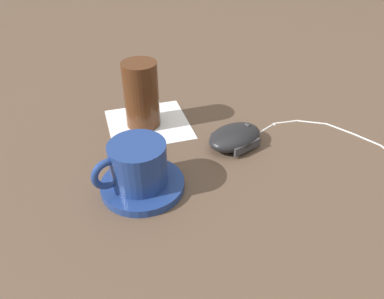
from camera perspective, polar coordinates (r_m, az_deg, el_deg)
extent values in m
plane|color=brown|center=(0.62, -3.95, -0.38)|extent=(3.00, 3.00, 0.00)
cylinder|color=navy|center=(0.55, -7.52, -5.37)|extent=(0.12, 0.12, 0.01)
cylinder|color=navy|center=(0.53, -8.18, -2.14)|extent=(0.08, 0.08, 0.06)
torus|color=navy|center=(0.52, -12.69, -3.64)|extent=(0.02, 0.05, 0.05)
ellipsoid|color=black|center=(0.63, 6.53, 1.91)|extent=(0.09, 0.11, 0.03)
cylinder|color=#38383D|center=(0.65, 8.38, 3.37)|extent=(0.01, 0.01, 0.01)
cube|color=#38383D|center=(0.66, 4.71, 2.82)|extent=(0.02, 0.05, 0.01)
cube|color=#38383D|center=(0.62, 8.41, 0.33)|extent=(0.02, 0.05, 0.01)
cylinder|color=white|center=(0.69, 11.12, 3.16)|extent=(0.02, 0.05, 0.00)
cylinder|color=white|center=(0.72, 14.19, 4.10)|extent=(0.01, 0.05, 0.00)
cylinder|color=white|center=(0.73, 17.92, 4.04)|extent=(0.03, 0.04, 0.00)
cylinder|color=white|center=(0.73, 21.59, 3.04)|extent=(0.05, 0.02, 0.00)
cylinder|color=white|center=(0.72, 25.11, 1.47)|extent=(0.05, 0.02, 0.00)
sphere|color=white|center=(0.68, 9.83, 2.39)|extent=(0.00, 0.00, 0.00)
sphere|color=white|center=(0.71, 12.35, 3.90)|extent=(0.00, 0.00, 0.00)
sphere|color=white|center=(0.73, 15.97, 4.30)|extent=(0.00, 0.00, 0.00)
sphere|color=white|center=(0.74, 19.84, 3.78)|extent=(0.00, 0.00, 0.00)
sphere|color=white|center=(0.73, 23.37, 2.29)|extent=(0.00, 0.00, 0.00)
sphere|color=white|center=(0.71, 26.87, 0.62)|extent=(0.00, 0.00, 0.00)
cube|color=white|center=(0.70, -6.63, 3.90)|extent=(0.16, 0.16, 0.00)
cylinder|color=#4C2814|center=(0.67, -7.73, 8.30)|extent=(0.06, 0.06, 0.12)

